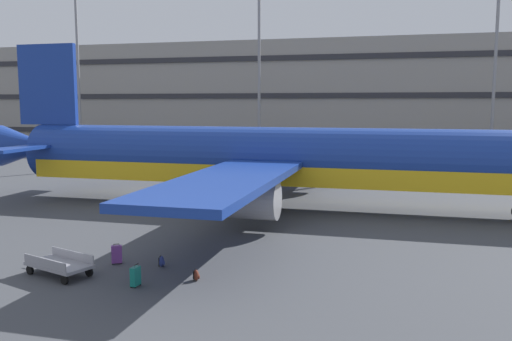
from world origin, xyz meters
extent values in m
plane|color=#424449|center=(0.00, 0.00, 0.00)|extent=(600.00, 600.00, 0.00)
cube|color=gray|center=(0.00, 51.04, 7.57)|extent=(148.55, 21.73, 15.14)
cube|color=#2D2D33|center=(0.00, 40.07, 2.52)|extent=(147.07, 0.24, 0.70)
cube|color=#2D2D33|center=(0.00, 40.07, 7.57)|extent=(147.07, 0.24, 0.70)
cube|color=#2D2D33|center=(0.00, 40.07, 12.62)|extent=(147.07, 0.24, 0.70)
cylinder|color=navy|center=(-3.20, 0.49, 3.25)|extent=(35.15, 3.79, 3.66)
cube|color=yellow|center=(-3.20, 0.49, 2.24)|extent=(33.74, 3.71, 1.17)
cone|color=navy|center=(-22.05, 0.56, 3.52)|extent=(4.40, 2.94, 2.93)
cube|color=navy|center=(-20.17, 0.55, 7.82)|extent=(4.39, 0.38, 5.49)
cube|color=navy|center=(-19.75, 4.03, 3.70)|extent=(1.82, 5.49, 0.20)
cube|color=navy|center=(-19.78, -2.92, 3.70)|extent=(1.82, 5.49, 0.20)
cube|color=navy|center=(-4.17, 9.70, 2.97)|extent=(4.46, 14.77, 0.36)
cube|color=navy|center=(-4.24, -8.72, 2.97)|extent=(4.46, 14.77, 0.36)
cylinder|color=#9E9EA3|center=(-3.68, 7.04, 1.67)|extent=(2.62, 2.02, 2.01)
cylinder|color=#9E9EA3|center=(-3.73, -6.06, 1.67)|extent=(2.62, 2.02, 2.01)
cylinder|color=black|center=(-4.60, 2.05, 0.45)|extent=(0.90, 0.35, 0.90)
cylinder|color=slate|center=(-4.60, 2.05, 1.16)|extent=(0.20, 0.20, 1.42)
cylinder|color=black|center=(-4.61, -1.06, 0.45)|extent=(0.90, 0.35, 0.90)
cylinder|color=slate|center=(-4.61, -1.06, 1.16)|extent=(0.20, 0.20, 1.42)
cylinder|color=gray|center=(-39.28, 34.18, 11.24)|extent=(0.36, 0.36, 22.49)
cylinder|color=gray|center=(-13.68, 34.18, 11.85)|extent=(0.36, 0.36, 23.69)
cylinder|color=gray|center=(13.71, 34.18, 12.08)|extent=(0.36, 0.36, 24.16)
cube|color=#147266|center=(-5.63, -15.23, 0.39)|extent=(0.25, 0.44, 0.68)
cylinder|color=#333338|center=(-5.58, -15.35, 0.78)|extent=(0.02, 0.02, 0.10)
cylinder|color=#333338|center=(-5.56, -15.12, 0.78)|extent=(0.02, 0.02, 0.10)
cube|color=black|center=(-5.57, -15.24, 0.83)|extent=(0.05, 0.23, 0.02)
cylinder|color=black|center=(-5.73, -15.39, 0.03)|extent=(0.05, 0.02, 0.05)
cylinder|color=black|center=(-5.70, -15.05, 0.03)|extent=(0.05, 0.02, 0.05)
cylinder|color=black|center=(-5.57, -15.41, 0.03)|extent=(0.05, 0.02, 0.05)
cylinder|color=black|center=(-5.54, -15.07, 0.03)|extent=(0.05, 0.02, 0.05)
cube|color=#72388C|center=(-7.67, -12.89, 0.41)|extent=(0.48, 0.39, 0.72)
cylinder|color=#333338|center=(-7.75, -13.00, 0.81)|extent=(0.02, 0.02, 0.08)
cylinder|color=#333338|center=(-7.54, -12.90, 0.81)|extent=(0.02, 0.02, 0.08)
cube|color=black|center=(-7.64, -12.95, 0.85)|extent=(0.22, 0.13, 0.02)
cylinder|color=black|center=(-7.86, -12.89, 0.03)|extent=(0.04, 0.05, 0.05)
cylinder|color=black|center=(-7.56, -12.74, 0.03)|extent=(0.04, 0.05, 0.05)
cylinder|color=black|center=(-7.78, -13.05, 0.03)|extent=(0.04, 0.05, 0.05)
cylinder|color=black|center=(-7.48, -12.90, 0.03)|extent=(0.04, 0.05, 0.05)
ellipsoid|color=#592619|center=(-3.78, -14.04, 0.20)|extent=(0.34, 0.39, 0.40)
ellipsoid|color=#592619|center=(-3.70, -13.99, 0.14)|extent=(0.19, 0.25, 0.18)
torus|color=black|center=(-3.81, -14.05, 0.41)|extent=(0.05, 0.08, 0.08)
cube|color=black|center=(-3.91, -14.00, 0.20)|extent=(0.04, 0.04, 0.34)
cube|color=black|center=(-3.83, -14.16, 0.20)|extent=(0.04, 0.04, 0.34)
ellipsoid|color=navy|center=(-5.74, -12.79, 0.22)|extent=(0.27, 0.41, 0.44)
ellipsoid|color=navy|center=(-5.65, -12.77, 0.15)|extent=(0.14, 0.27, 0.20)
torus|color=black|center=(-5.76, -12.79, 0.45)|extent=(0.03, 0.08, 0.08)
cube|color=black|center=(-5.84, -12.71, 0.22)|extent=(0.03, 0.04, 0.37)
cube|color=black|center=(-5.80, -12.91, 0.22)|extent=(0.03, 0.04, 0.37)
cube|color=gray|center=(-9.04, -14.82, 0.42)|extent=(2.88, 2.07, 0.12)
cylinder|color=#4C4C51|center=(-10.60, -14.28, 0.18)|extent=(0.68, 0.27, 0.05)
cube|color=gray|center=(-9.24, -15.40, 0.62)|extent=(2.35, 0.84, 0.40)
cube|color=gray|center=(-8.84, -14.23, 0.62)|extent=(2.35, 0.84, 0.40)
cylinder|color=black|center=(-10.21, -15.00, 0.18)|extent=(0.37, 0.21, 0.36)
cylinder|color=black|center=(-9.85, -13.96, 0.18)|extent=(0.37, 0.21, 0.36)
cylinder|color=black|center=(-8.24, -15.68, 0.18)|extent=(0.37, 0.21, 0.36)
cylinder|color=black|center=(-7.88, -14.63, 0.18)|extent=(0.37, 0.21, 0.36)
camera|label=1|loc=(3.29, -32.24, 6.54)|focal=37.89mm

